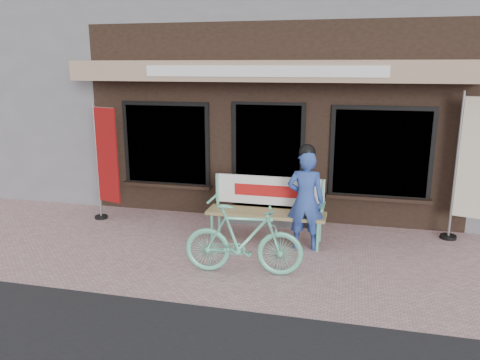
% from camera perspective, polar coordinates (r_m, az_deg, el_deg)
% --- Properties ---
extents(ground, '(70.00, 70.00, 0.00)m').
position_cam_1_polar(ground, '(7.16, 0.44, -9.61)').
color(ground, '#C79898').
rests_on(ground, ground).
extents(storefront, '(7.00, 6.77, 6.00)m').
position_cam_1_polar(storefront, '(11.46, 6.25, 14.49)').
color(storefront, black).
rests_on(storefront, ground).
extents(bench, '(1.95, 0.52, 1.05)m').
position_cam_1_polar(bench, '(7.74, 3.34, -2.92)').
color(bench, '#6BD1AC').
rests_on(bench, ground).
extents(person, '(0.59, 0.40, 1.69)m').
position_cam_1_polar(person, '(7.36, 8.00, -2.23)').
color(person, '#2E4BA0').
rests_on(person, ground).
extents(bicycle, '(1.70, 0.62, 1.00)m').
position_cam_1_polar(bicycle, '(6.52, 0.43, -7.30)').
color(bicycle, '#6BD1AC').
rests_on(bicycle, ground).
extents(nobori_red, '(0.65, 0.31, 2.19)m').
position_cam_1_polar(nobori_red, '(8.91, -16.06, 2.18)').
color(nobori_red, gray).
rests_on(nobori_red, ground).
extents(nobori_cream, '(0.73, 0.35, 2.46)m').
position_cam_1_polar(nobori_cream, '(8.36, 26.54, 1.47)').
color(nobori_cream, gray).
rests_on(nobori_cream, ground).
extents(menu_stand, '(0.45, 0.18, 0.89)m').
position_cam_1_polar(menu_stand, '(8.41, 8.02, -2.84)').
color(menu_stand, black).
rests_on(menu_stand, ground).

